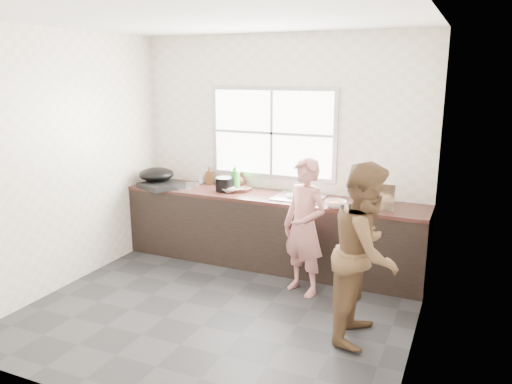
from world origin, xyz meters
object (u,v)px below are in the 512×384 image
at_px(woman, 305,231).
at_px(pot_lid_left, 184,188).
at_px(bowl_crabs, 336,205).
at_px(black_pot, 225,184).
at_px(bottle_green, 235,176).
at_px(glass_jar, 202,179).
at_px(burner, 161,185).
at_px(wok, 156,174).
at_px(dish_rack, 376,195).
at_px(cutting_board, 238,189).
at_px(bowl_held, 293,196).
at_px(bottle_brown_tall, 209,176).
at_px(bowl_mince, 231,190).
at_px(bottle_brown_short, 239,180).
at_px(pot_lid_right, 192,184).
at_px(plate_food, 229,185).
at_px(person_side, 366,252).

relative_size(woman, pot_lid_left, 6.13).
relative_size(bowl_crabs, pot_lid_left, 0.85).
xyz_separation_m(black_pot, bottle_green, (0.09, 0.10, 0.08)).
bearing_deg(black_pot, glass_jar, 152.10).
bearing_deg(burner, pot_lid_left, 18.99).
bearing_deg(woman, wok, -169.03).
bearing_deg(black_pot, dish_rack, -2.44).
height_order(cutting_board, bowl_held, bowl_held).
bearing_deg(bottle_brown_tall, bowl_mince, -31.68).
distance_m(bottle_brown_short, pot_lid_right, 0.63).
height_order(cutting_board, bottle_brown_short, bottle_brown_short).
bearing_deg(woman, dish_rack, 60.80).
bearing_deg(plate_food, wok, -158.76).
height_order(woman, wok, woman).
height_order(bowl_held, wok, wok).
xyz_separation_m(woman, black_pot, (-1.21, 0.55, 0.27)).
relative_size(bowl_mince, wok, 0.47).
distance_m(black_pot, bottle_green, 0.16).
bearing_deg(bottle_brown_tall, person_side, -31.91).
relative_size(woman, bowl_held, 6.90).
bearing_deg(bottle_green, cutting_board, -18.89).
xyz_separation_m(bottle_brown_tall, glass_jar, (-0.11, 0.00, -0.05)).
relative_size(bowl_mince, glass_jar, 1.96).
distance_m(woman, pot_lid_left, 1.80).
distance_m(cutting_board, pot_lid_right, 0.67).
distance_m(bowl_held, burner, 1.69).
relative_size(person_side, bottle_brown_tall, 7.66).
distance_m(wok, pot_lid_right, 0.47).
xyz_separation_m(cutting_board, pot_lid_left, (-0.65, -0.18, -0.01)).
distance_m(person_side, plate_food, 2.49).
bearing_deg(pot_lid_left, glass_jar, 80.65).
distance_m(bottle_green, bottle_brown_tall, 0.47).
height_order(cutting_board, bottle_green, bottle_green).
xyz_separation_m(bowl_crabs, pot_lid_left, (-1.95, 0.10, -0.02)).
distance_m(bottle_green, wok, 1.03).
bearing_deg(bottle_brown_short, bowl_held, -18.58).
bearing_deg(bowl_crabs, bowl_mince, 172.94).
height_order(bowl_mince, bottle_brown_tall, bottle_brown_tall).
relative_size(cutting_board, burner, 0.80).
xyz_separation_m(woman, bottle_green, (-1.11, 0.65, 0.36)).
height_order(person_side, bottle_brown_short, person_side).
bearing_deg(bowl_held, pot_lid_left, -177.09).
bearing_deg(bowl_held, bowl_crabs, -17.26).
xyz_separation_m(bowl_mince, plate_food, (-0.16, 0.27, -0.02)).
distance_m(bowl_crabs, pot_lid_left, 1.95).
distance_m(cutting_board, bowl_held, 0.76).
distance_m(person_side, bowl_crabs, 1.14).
xyz_separation_m(cutting_board, bowl_crabs, (1.30, -0.28, 0.01)).
bearing_deg(woman, bowl_crabs, 81.57).
bearing_deg(plate_food, glass_jar, 179.64).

